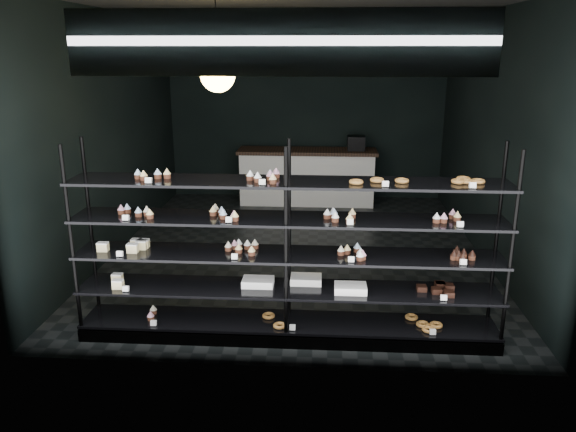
# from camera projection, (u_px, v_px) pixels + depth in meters

# --- Properties ---
(room) EXTENTS (5.01, 6.01, 3.20)m
(room) POSITION_uv_depth(u_px,v_px,m) (298.00, 136.00, 7.39)
(room) COLOR black
(room) RESTS_ON ground
(display_shelf) EXTENTS (4.00, 0.50, 1.91)m
(display_shelf) POSITION_uv_depth(u_px,v_px,m) (286.00, 277.00, 5.32)
(display_shelf) COLOR black
(display_shelf) RESTS_ON room
(signage) EXTENTS (3.30, 0.05, 0.50)m
(signage) POSITION_uv_depth(u_px,v_px,m) (280.00, 43.00, 4.26)
(signage) COLOR #0C0D3F
(signage) RESTS_ON room
(pendant_lamp) EXTENTS (0.36, 0.36, 0.91)m
(pendant_lamp) POSITION_uv_depth(u_px,v_px,m) (218.00, 75.00, 5.70)
(pendant_lamp) COLOR black
(pendant_lamp) RESTS_ON room
(service_counter) EXTENTS (2.46, 0.65, 1.23)m
(service_counter) POSITION_uv_depth(u_px,v_px,m) (308.00, 176.00, 10.09)
(service_counter) COLOR silver
(service_counter) RESTS_ON room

